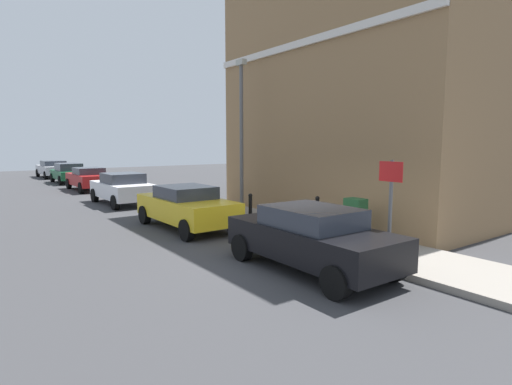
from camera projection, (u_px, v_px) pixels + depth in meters
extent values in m
plane|color=#38383A|center=(289.00, 257.00, 10.09)|extent=(80.00, 80.00, 0.00)
cube|color=gray|center=(229.00, 213.00, 16.09)|extent=(2.34, 30.00, 0.15)
cube|color=olive|center=(375.00, 92.00, 16.03)|extent=(7.60, 10.09, 9.59)
cube|color=silver|center=(303.00, 43.00, 13.63)|extent=(0.12, 10.09, 0.24)
cube|color=black|center=(311.00, 241.00, 8.99)|extent=(1.74, 4.16, 0.68)
cube|color=#2D333D|center=(312.00, 217.00, 8.91)|extent=(1.53, 2.00, 0.44)
cylinder|color=black|center=(242.00, 247.00, 9.79)|extent=(0.22, 0.64, 0.64)
cylinder|color=black|center=(293.00, 238.00, 10.74)|extent=(0.22, 0.64, 0.64)
cylinder|color=black|center=(336.00, 282.00, 7.33)|extent=(0.22, 0.64, 0.64)
cylinder|color=black|center=(392.00, 267.00, 8.27)|extent=(0.22, 0.64, 0.64)
cube|color=gold|center=(186.00, 209.00, 13.42)|extent=(1.82, 4.28, 0.69)
cube|color=#2D333D|center=(186.00, 192.00, 13.39)|extent=(1.57, 1.84, 0.42)
cylinder|color=black|center=(145.00, 215.00, 14.23)|extent=(0.23, 0.64, 0.64)
cylinder|color=black|center=(187.00, 210.00, 15.20)|extent=(0.23, 0.64, 0.64)
cylinder|color=black|center=(187.00, 230.00, 11.73)|extent=(0.23, 0.64, 0.64)
cylinder|color=black|center=(234.00, 223.00, 12.71)|extent=(0.23, 0.64, 0.64)
cube|color=silver|center=(122.00, 190.00, 18.81)|extent=(1.86, 4.15, 0.68)
cube|color=#2D333D|center=(123.00, 178.00, 18.64)|extent=(1.60, 1.85, 0.47)
cylinder|color=black|center=(95.00, 195.00, 19.54)|extent=(0.23, 0.64, 0.64)
cylinder|color=black|center=(129.00, 193.00, 20.54)|extent=(0.23, 0.64, 0.64)
cylinder|color=black|center=(115.00, 203.00, 17.16)|extent=(0.23, 0.64, 0.64)
cylinder|color=black|center=(153.00, 199.00, 18.16)|extent=(0.23, 0.64, 0.64)
cube|color=maroon|center=(88.00, 179.00, 24.34)|extent=(1.75, 4.14, 0.65)
cube|color=#2D333D|center=(89.00, 171.00, 24.15)|extent=(1.51, 1.80, 0.41)
cylinder|color=black|center=(69.00, 184.00, 25.11)|extent=(0.23, 0.64, 0.64)
cylinder|color=black|center=(95.00, 182.00, 26.05)|extent=(0.23, 0.64, 0.64)
cylinder|color=black|center=(81.00, 188.00, 22.71)|extent=(0.23, 0.64, 0.64)
cylinder|color=black|center=(110.00, 186.00, 23.65)|extent=(0.23, 0.64, 0.64)
cube|color=#195933|center=(68.00, 174.00, 28.77)|extent=(1.72, 3.95, 0.56)
cube|color=#2D333D|center=(69.00, 167.00, 28.51)|extent=(1.50, 2.05, 0.54)
cylinder|color=black|center=(52.00, 178.00, 29.47)|extent=(0.23, 0.64, 0.64)
cylinder|color=black|center=(76.00, 177.00, 30.40)|extent=(0.23, 0.64, 0.64)
cylinder|color=black|center=(61.00, 180.00, 27.21)|extent=(0.23, 0.64, 0.64)
cylinder|color=black|center=(85.00, 179.00, 28.14)|extent=(0.23, 0.64, 0.64)
cube|color=#B7B7BC|center=(53.00, 170.00, 33.35)|extent=(1.95, 4.48, 0.65)
cube|color=#2D333D|center=(53.00, 163.00, 33.10)|extent=(1.66, 2.07, 0.42)
cylinder|color=black|center=(38.00, 173.00, 34.18)|extent=(0.24, 0.65, 0.64)
cylinder|color=black|center=(60.00, 172.00, 35.22)|extent=(0.24, 0.65, 0.64)
cylinder|color=black|center=(46.00, 175.00, 31.55)|extent=(0.24, 0.65, 0.64)
cylinder|color=black|center=(69.00, 174.00, 32.60)|extent=(0.24, 0.65, 0.64)
cube|color=#1E4C28|center=(355.00, 219.00, 11.26)|extent=(0.40, 0.55, 1.15)
cube|color=#333333|center=(355.00, 238.00, 11.33)|extent=(0.46, 0.61, 0.08)
cylinder|color=black|center=(317.00, 214.00, 12.62)|extent=(0.12, 0.12, 0.95)
sphere|color=black|center=(317.00, 198.00, 12.56)|extent=(0.14, 0.14, 0.14)
cylinder|color=black|center=(250.00, 211.00, 13.26)|extent=(0.12, 0.12, 0.95)
sphere|color=black|center=(250.00, 196.00, 13.20)|extent=(0.14, 0.14, 0.14)
cylinder|color=#59595B|center=(390.00, 212.00, 8.95)|extent=(0.08, 0.08, 2.30)
cube|color=white|center=(391.00, 172.00, 8.83)|extent=(0.03, 0.56, 0.40)
cube|color=red|center=(391.00, 172.00, 8.82)|extent=(0.01, 0.60, 0.44)
cylinder|color=#59595B|center=(242.00, 141.00, 15.33)|extent=(0.14, 0.14, 5.50)
cube|color=#A5A599|center=(241.00, 62.00, 14.99)|extent=(0.20, 0.44, 0.20)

